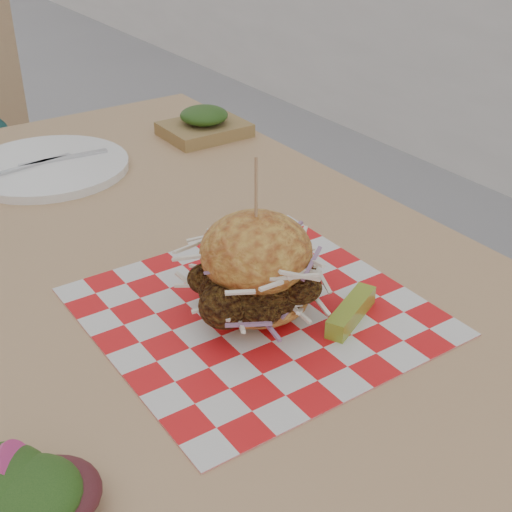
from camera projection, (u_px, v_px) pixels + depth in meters
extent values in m
cube|color=tan|center=(140.00, 266.00, 0.96)|extent=(0.80, 1.20, 0.04)
cylinder|color=#333338|center=(181.00, 266.00, 1.70)|extent=(0.05, 0.05, 0.71)
cylinder|color=#333338|center=(100.00, 287.00, 1.88)|extent=(0.03, 0.03, 0.43)
cylinder|color=#333338|center=(22.00, 244.00, 2.09)|extent=(0.03, 0.03, 0.43)
cube|color=red|center=(256.00, 311.00, 0.83)|extent=(0.36, 0.36, 0.00)
ellipsoid|color=gold|center=(256.00, 295.00, 0.82)|extent=(0.12, 0.12, 0.04)
ellipsoid|color=brown|center=(256.00, 282.00, 0.81)|extent=(0.14, 0.13, 0.07)
ellipsoid|color=gold|center=(256.00, 252.00, 0.79)|extent=(0.13, 0.13, 0.09)
cylinder|color=tan|center=(256.00, 199.00, 0.76)|extent=(0.00, 0.00, 0.10)
cube|color=#8BA22F|center=(351.00, 312.00, 0.81)|extent=(0.10, 0.06, 0.02)
ellipsoid|color=#3F1419|center=(46.00, 492.00, 0.58)|extent=(0.08, 0.08, 0.03)
ellipsoid|color=#194012|center=(24.00, 481.00, 0.59)|extent=(0.08, 0.08, 0.03)
cylinder|color=#D33A86|center=(18.00, 466.00, 0.58)|extent=(0.05, 0.05, 0.04)
cylinder|color=white|center=(48.00, 167.00, 1.19)|extent=(0.27, 0.27, 0.01)
cube|color=silver|center=(29.00, 166.00, 1.18)|extent=(0.15, 0.03, 0.00)
cube|color=silver|center=(64.00, 158.00, 1.20)|extent=(0.15, 0.03, 0.00)
cube|color=olive|center=(204.00, 129.00, 1.34)|extent=(0.15, 0.12, 0.02)
ellipsoid|color=#194012|center=(204.00, 115.00, 1.33)|extent=(0.09, 0.09, 0.03)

